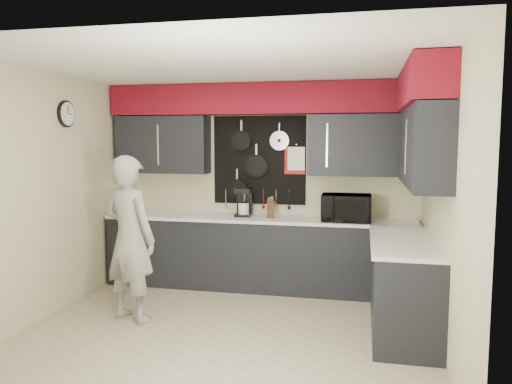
% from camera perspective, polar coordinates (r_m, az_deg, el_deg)
% --- Properties ---
extents(ground, '(4.00, 4.00, 0.00)m').
position_cam_1_polar(ground, '(5.19, -3.15, -15.40)').
color(ground, tan).
rests_on(ground, ground).
extents(back_wall_assembly, '(4.00, 0.36, 2.60)m').
position_cam_1_polar(back_wall_assembly, '(6.39, 0.66, 7.05)').
color(back_wall_assembly, beige).
rests_on(back_wall_assembly, ground).
extents(right_wall_assembly, '(0.36, 3.50, 2.60)m').
position_cam_1_polar(right_wall_assembly, '(4.95, 18.86, 6.24)').
color(right_wall_assembly, beige).
rests_on(right_wall_assembly, ground).
extents(left_wall_assembly, '(0.05, 3.50, 2.60)m').
position_cam_1_polar(left_wall_assembly, '(5.74, -22.77, -0.06)').
color(left_wall_assembly, beige).
rests_on(left_wall_assembly, ground).
extents(base_cabinets, '(3.95, 2.20, 0.92)m').
position_cam_1_polar(base_cabinets, '(6.02, 4.27, -7.82)').
color(base_cabinets, black).
rests_on(base_cabinets, ground).
extents(microwave, '(0.58, 0.40, 0.32)m').
position_cam_1_polar(microwave, '(6.07, 10.25, -1.78)').
color(microwave, black).
rests_on(microwave, base_cabinets).
extents(knife_block, '(0.11, 0.11, 0.21)m').
position_cam_1_polar(knife_block, '(6.22, 1.69, -2.02)').
color(knife_block, '#351911').
rests_on(knife_block, base_cabinets).
extents(utensil_crock, '(0.13, 0.13, 0.17)m').
position_cam_1_polar(utensil_crock, '(6.33, -1.42, -2.05)').
color(utensil_crock, white).
rests_on(utensil_crock, base_cabinets).
extents(coffee_maker, '(0.22, 0.26, 0.36)m').
position_cam_1_polar(coffee_maker, '(6.38, -1.41, -1.07)').
color(coffee_maker, black).
rests_on(coffee_maker, base_cabinets).
extents(person, '(0.74, 0.61, 1.74)m').
position_cam_1_polar(person, '(5.37, -14.22, -5.19)').
color(person, '#9F9F9D').
rests_on(person, ground).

